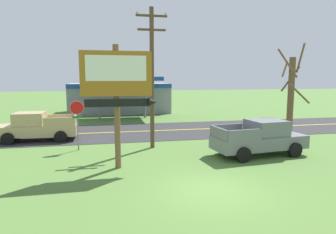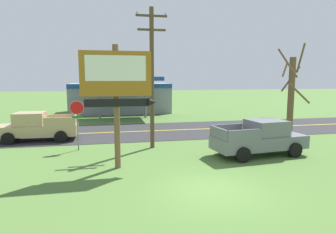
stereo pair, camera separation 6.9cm
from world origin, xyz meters
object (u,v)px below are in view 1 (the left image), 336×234
Objects in this scene: utility_pole at (152,74)px; gas_station at (120,97)px; stop_sign at (77,117)px; bare_tree at (291,97)px; pickup_grey_parked_on_lawn at (260,138)px; pickup_tan_on_road at (36,127)px; motel_sign at (118,85)px.

gas_station is (-1.05, 19.30, -2.54)m from utility_pole.
stop_sign is 19.38m from gas_station.
bare_tree is 1.20× the size of pickup_grey_parked_on_lawn.
pickup_grey_parked_on_lawn is at bearing -144.62° from bare_tree.
gas_station is at bearing 67.85° from pickup_tan_on_road.
stop_sign is at bearing 118.61° from motel_sign.
stop_sign is at bearing -100.04° from gas_station.
gas_station is (-10.16, 19.80, -1.10)m from bare_tree.
gas_station is at bearing 117.16° from bare_tree.
motel_sign reaches higher than pickup_tan_on_road.
motel_sign is at bearing -54.91° from pickup_tan_on_road.
bare_tree is 17.17m from pickup_tan_on_road.
utility_pole is 1.30× the size of bare_tree.
motel_sign is 1.12× the size of pickup_tan_on_road.
bare_tree is at bearing 16.74° from motel_sign.
gas_station is 2.23× the size of pickup_grey_parked_on_lawn.
gas_station is at bearing 106.57° from pickup_grey_parked_on_lawn.
pickup_tan_on_road is (-6.39, -15.71, -0.98)m from gas_station.
pickup_grey_parked_on_lawn is (5.59, -3.00, -3.52)m from utility_pole.
motel_sign is 9.62m from pickup_tan_on_road.
gas_station is at bearing 93.11° from utility_pole.
utility_pole reaches higher than motel_sign.
pickup_tan_on_road is (-13.03, 6.59, 0.00)m from pickup_grey_parked_on_lawn.
utility_pole is at bearing 60.71° from motel_sign.
pickup_grey_parked_on_lawn is at bearing -17.81° from stop_sign.
gas_station is at bearing 79.96° from stop_sign.
pickup_grey_parked_on_lawn is (7.77, 0.90, -2.98)m from motel_sign.
utility_pole reaches higher than bare_tree.
utility_pole is at bearing -25.76° from pickup_tan_on_road.
stop_sign is 0.25× the size of gas_station.
pickup_grey_parked_on_lawn is 14.60m from pickup_tan_on_road.
utility_pole is 1.56× the size of pickup_grey_parked_on_lawn.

